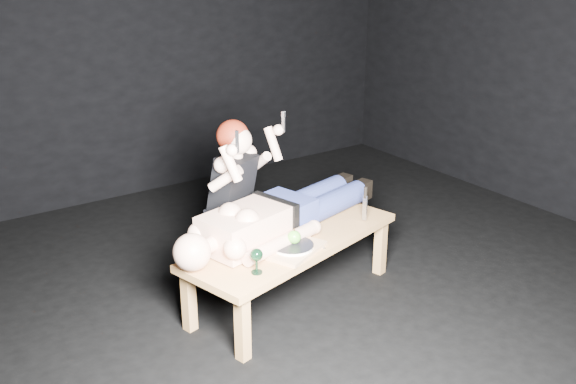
# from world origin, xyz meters

# --- Properties ---
(ground) EXTENTS (5.00, 5.00, 0.00)m
(ground) POSITION_xyz_m (0.00, 0.00, 0.00)
(ground) COLOR black
(ground) RESTS_ON ground
(back_wall) EXTENTS (5.00, 0.00, 5.00)m
(back_wall) POSITION_xyz_m (0.00, 2.50, 1.50)
(back_wall) COLOR black
(back_wall) RESTS_ON ground
(table) EXTENTS (1.63, 0.93, 0.45)m
(table) POSITION_xyz_m (-0.24, 0.03, 0.23)
(table) COLOR #A67648
(table) RESTS_ON ground
(lying_man) EXTENTS (1.74, 0.90, 0.29)m
(lying_man) POSITION_xyz_m (-0.23, 0.18, 0.59)
(lying_man) COLOR #D8A68C
(lying_man) RESTS_ON table
(kneeling_woman) EXTENTS (0.88, 0.92, 1.20)m
(kneeling_woman) POSITION_xyz_m (-0.46, 0.52, 0.60)
(kneeling_woman) COLOR black
(kneeling_woman) RESTS_ON ground
(serving_tray) EXTENTS (0.47, 0.41, 0.02)m
(serving_tray) POSITION_xyz_m (-0.35, -0.13, 0.46)
(serving_tray) COLOR tan
(serving_tray) RESTS_ON table
(plate) EXTENTS (0.34, 0.34, 0.02)m
(plate) POSITION_xyz_m (-0.35, -0.13, 0.48)
(plate) COLOR white
(plate) RESTS_ON serving_tray
(apple) EXTENTS (0.08, 0.08, 0.08)m
(apple) POSITION_xyz_m (-0.34, -0.12, 0.54)
(apple) COLOR #3E8D20
(apple) RESTS_ON plate
(goblet) EXTENTS (0.09, 0.09, 0.15)m
(goblet) POSITION_xyz_m (-0.69, -0.25, 0.53)
(goblet) COLOR black
(goblet) RESTS_ON table
(fork_flat) EXTENTS (0.08, 0.15, 0.01)m
(fork_flat) POSITION_xyz_m (-0.52, -0.20, 0.45)
(fork_flat) COLOR #B2B2B7
(fork_flat) RESTS_ON table
(knife_flat) EXTENTS (0.04, 0.16, 0.01)m
(knife_flat) POSITION_xyz_m (-0.16, -0.15, 0.45)
(knife_flat) COLOR #B2B2B7
(knife_flat) RESTS_ON table
(spoon_flat) EXTENTS (0.14, 0.11, 0.01)m
(spoon_flat) POSITION_xyz_m (-0.20, -0.04, 0.45)
(spoon_flat) COLOR #B2B2B7
(spoon_flat) RESTS_ON table
(carving_knife) EXTENTS (0.04, 0.04, 0.25)m
(carving_knife) POSITION_xyz_m (0.31, -0.04, 0.58)
(carving_knife) COLOR #B2B2B7
(carving_knife) RESTS_ON table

